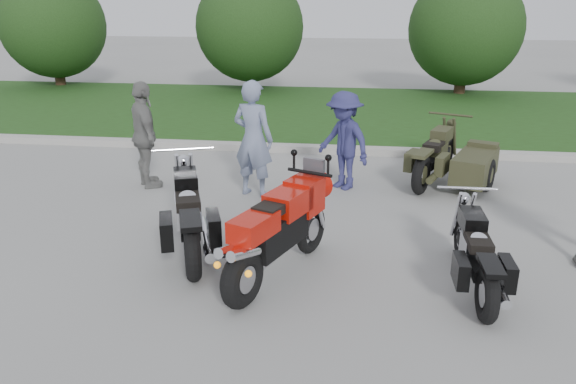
# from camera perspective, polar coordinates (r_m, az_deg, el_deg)

# --- Properties ---
(ground) EXTENTS (80.00, 80.00, 0.00)m
(ground) POSITION_cam_1_polar(r_m,az_deg,el_deg) (6.56, -0.55, -9.90)
(ground) COLOR #9E9E98
(ground) RESTS_ON ground
(curb) EXTENTS (60.00, 0.30, 0.15)m
(curb) POSITION_cam_1_polar(r_m,az_deg,el_deg) (12.11, 3.42, 4.35)
(curb) COLOR #ADAAA2
(curb) RESTS_ON ground
(grass_strip) EXTENTS (60.00, 8.00, 0.14)m
(grass_strip) POSITION_cam_1_polar(r_m,az_deg,el_deg) (16.14, 4.53, 8.12)
(grass_strip) COLOR #275C1F
(grass_strip) RESTS_ON ground
(tree_far_left) EXTENTS (3.60, 3.60, 4.00)m
(tree_far_left) POSITION_cam_1_polar(r_m,az_deg,el_deg) (22.03, -22.75, 15.32)
(tree_far_left) COLOR #3F2B1C
(tree_far_left) RESTS_ON ground
(tree_mid_left) EXTENTS (3.60, 3.60, 4.00)m
(tree_mid_left) POSITION_cam_1_polar(r_m,az_deg,el_deg) (19.57, -3.90, 16.38)
(tree_mid_left) COLOR #3F2B1C
(tree_mid_left) RESTS_ON ground
(tree_mid_right) EXTENTS (3.60, 3.60, 4.00)m
(tree_mid_right) POSITION_cam_1_polar(r_m,az_deg,el_deg) (19.45, 17.59, 15.54)
(tree_mid_right) COLOR #3F2B1C
(tree_mid_right) RESTS_ON ground
(sportbike_red) EXTENTS (1.03, 2.14, 1.07)m
(sportbike_red) POSITION_cam_1_polar(r_m,az_deg,el_deg) (6.54, -1.05, -3.86)
(sportbike_red) COLOR black
(sportbike_red) RESTS_ON ground
(cruiser_left) EXTENTS (1.04, 2.42, 0.97)m
(cruiser_left) POSITION_cam_1_polar(r_m,az_deg,el_deg) (7.39, -10.00, -2.47)
(cruiser_left) COLOR black
(cruiser_left) RESTS_ON ground
(cruiser_right) EXTENTS (0.36, 2.10, 0.81)m
(cruiser_right) POSITION_cam_1_polar(r_m,az_deg,el_deg) (6.72, 18.57, -6.27)
(cruiser_right) COLOR black
(cruiser_right) RESTS_ON ground
(cruiser_sidecar) EXTENTS (1.66, 2.25, 0.91)m
(cruiser_sidecar) POSITION_cam_1_polar(r_m,az_deg,el_deg) (10.30, 16.85, 2.86)
(cruiser_sidecar) COLOR black
(cruiser_sidecar) RESTS_ON ground
(person_stripe) EXTENTS (0.82, 0.67, 1.94)m
(person_stripe) POSITION_cam_1_polar(r_m,az_deg,el_deg) (9.28, -3.55, 5.40)
(person_stripe) COLOR #7A87A6
(person_stripe) RESTS_ON ground
(person_denim) EXTENTS (1.24, 1.20, 1.69)m
(person_denim) POSITION_cam_1_polar(r_m,az_deg,el_deg) (9.69, 5.70, 5.19)
(person_denim) COLOR navy
(person_denim) RESTS_ON ground
(person_back) EXTENTS (0.99, 1.15, 1.85)m
(person_back) POSITION_cam_1_polar(r_m,az_deg,el_deg) (10.01, -14.35, 5.60)
(person_back) COLOR gray
(person_back) RESTS_ON ground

